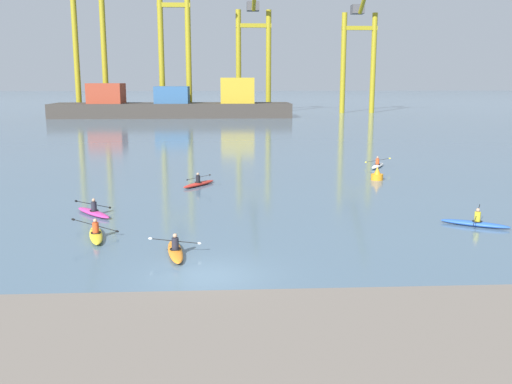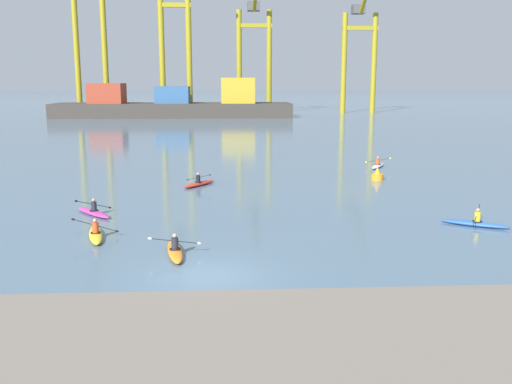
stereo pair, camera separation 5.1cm
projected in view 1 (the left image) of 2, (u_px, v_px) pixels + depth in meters
name	position (u px, v px, depth m)	size (l,w,h in m)	color
ground_plane	(208.00, 277.00, 21.68)	(800.00, 800.00, 0.00)	slate
container_barge	(174.00, 105.00, 115.63)	(47.95, 10.10, 7.91)	#38332D
gantry_crane_west	(88.00, 20.00, 119.30)	(7.09, 20.83, 39.24)	olive
gantry_crane_west_mid	(174.00, 28.00, 118.50)	(6.89, 15.79, 37.96)	olive
gantry_crane_east_mid	(254.00, 43.00, 128.19)	(8.04, 16.33, 30.38)	olive
gantry_crane_east	(360.00, 43.00, 128.43)	(8.15, 18.35, 32.35)	olive
channel_buoy	(377.00, 175.00, 42.72)	(0.90, 0.90, 1.00)	orange
kayak_red	(199.00, 183.00, 40.40)	(2.46, 3.12, 0.96)	red
kayak_magenta	(93.00, 212.00, 31.60)	(2.65, 2.99, 1.03)	#C13384
kayak_blue	(475.00, 223.00, 29.18)	(3.22, 2.27, 0.98)	#2856B2
kayak_orange	(175.00, 251.00, 24.43)	(2.25, 3.45, 0.95)	orange
kayak_white	(378.00, 165.00, 49.00)	(2.15, 3.28, 0.95)	silver
kayak_yellow	(96.00, 234.00, 27.04)	(2.12, 3.44, 1.06)	yellow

